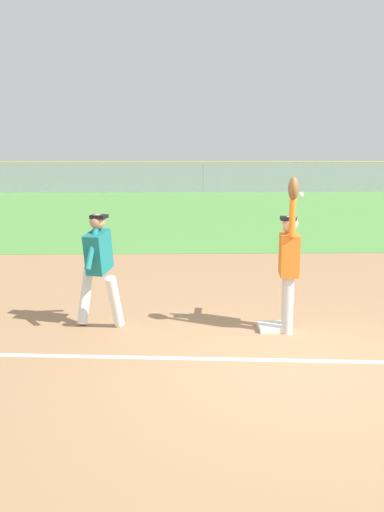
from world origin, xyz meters
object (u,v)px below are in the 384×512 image
at_px(parked_car_blue, 212,177).
at_px(baseball, 301,195).
at_px(parked_car_red, 138,177).
at_px(parked_car_green, 303,178).
at_px(parked_car_white, 379,177).
at_px(parked_car_black, 49,178).
at_px(first_base, 271,327).
at_px(fielder, 289,257).
at_px(runner, 99,262).

bearing_deg(parked_car_blue, baseball, -94.34).
bearing_deg(parked_car_red, parked_car_green, -6.51).
distance_m(baseball, parked_car_white, 29.35).
height_order(parked_car_black, parked_car_white, same).
height_order(first_base, parked_car_blue, parked_car_blue).
height_order(fielder, parked_car_white, fielder).
distance_m(parked_car_red, parked_car_blue, 4.76).
relative_size(parked_car_black, parked_car_white, 1.01).
bearing_deg(parked_car_white, runner, -114.76).
bearing_deg(fielder, runner, -0.92).
distance_m(first_base, parked_car_blue, 27.32).
relative_size(first_base, parked_car_white, 0.08).
height_order(parked_car_blue, parked_car_white, same).
distance_m(fielder, runner, 2.80).
distance_m(baseball, parked_car_green, 27.70).
relative_size(runner, parked_car_green, 0.38).
height_order(baseball, parked_car_black, baseball).
bearing_deg(runner, baseball, 10.15).
bearing_deg(runner, parked_car_white, 78.98).
bearing_deg(parked_car_green, fielder, -108.07).
distance_m(runner, parked_car_red, 27.44).
xyz_separation_m(fielder, baseball, (0.13, -0.03, 0.90)).
bearing_deg(first_base, parked_car_black, 109.58).
relative_size(parked_car_black, parked_car_green, 0.99).
xyz_separation_m(runner, parked_car_white, (13.97, 26.83, -0.32)).
bearing_deg(runner, parked_car_black, 121.19).
bearing_deg(parked_car_red, parked_car_white, -4.59).
distance_m(parked_car_black, parked_car_white, 20.96).
bearing_deg(runner, parked_car_blue, 99.56).
xyz_separation_m(fielder, parked_car_green, (6.23, 26.96, -0.45)).
xyz_separation_m(first_base, parked_car_white, (11.41, 27.04, 0.63)).
xyz_separation_m(baseball, parked_car_red, (-4.36, 27.72, -1.34)).
xyz_separation_m(runner, baseball, (2.91, -0.32, 1.02)).
height_order(runner, parked_car_blue, runner).
bearing_deg(fielder, parked_car_green, -97.88).
bearing_deg(parked_car_blue, parked_car_black, 178.90).
xyz_separation_m(first_base, baseball, (0.34, -0.11, 1.98)).
xyz_separation_m(parked_car_black, parked_car_red, (5.53, 0.74, 0.00)).
bearing_deg(fielder, parked_car_blue, -85.95).
bearing_deg(baseball, parked_car_green, 77.26).
xyz_separation_m(first_base, runner, (-2.57, 0.21, 0.96)).
distance_m(first_base, parked_car_black, 28.53).
bearing_deg(parked_car_green, parked_car_blue, 170.61).
relative_size(fielder, parked_car_green, 0.50).
bearing_deg(baseball, runner, 173.66).
bearing_deg(parked_car_red, runner, -89.44).
relative_size(first_base, parked_car_black, 0.08).
bearing_deg(parked_car_red, fielder, -83.79).
relative_size(parked_car_red, parked_car_white, 1.00).
height_order(runner, parked_car_green, runner).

